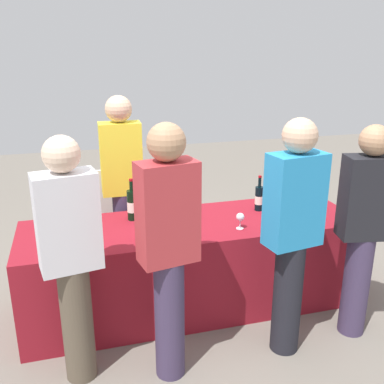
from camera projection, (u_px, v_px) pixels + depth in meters
The scene contains 20 objects.
ground_plane at pixel (192, 304), 3.64m from camera, with size 12.00×12.00×0.00m, color slate.
tasting_table at pixel (192, 264), 3.52m from camera, with size 2.61×0.78×0.72m, color maroon.
wine_bottle_0 at pixel (67, 213), 3.28m from camera, with size 0.08×0.08×0.32m.
wine_bottle_1 at pixel (80, 209), 3.34m from camera, with size 0.07×0.07×0.33m.
wine_bottle_2 at pixel (132, 205), 3.43m from camera, with size 0.08×0.08×0.33m.
wine_bottle_3 at pixel (172, 207), 3.40m from camera, with size 0.08×0.08×0.33m.
wine_bottle_4 at pixel (181, 204), 3.51m from camera, with size 0.07×0.07×0.29m.
wine_bottle_5 at pixel (259, 198), 3.64m from camera, with size 0.07×0.07×0.30m.
wine_bottle_6 at pixel (284, 194), 3.70m from camera, with size 0.07×0.07×0.32m.
wine_glass_0 at pixel (144, 226), 3.10m from camera, with size 0.07×0.07×0.14m.
wine_glass_1 at pixel (240, 218), 3.27m from camera, with size 0.06×0.06×0.12m.
wine_glass_2 at pixel (276, 213), 3.35m from camera, with size 0.06×0.06×0.13m.
wine_glass_3 at pixel (315, 208), 3.43m from camera, with size 0.08×0.08×0.15m.
ice_bucket at pixel (306, 199), 3.68m from camera, with size 0.19×0.19×0.17m, color silver.
server_pouring at pixel (122, 182), 3.77m from camera, with size 0.35×0.22×1.65m.
guest_0 at pixel (71, 254), 2.58m from camera, with size 0.38×0.25×1.57m.
guest_1 at pixel (168, 245), 2.59m from camera, with size 0.37×0.25×1.64m.
guest_2 at pixel (292, 231), 2.83m from camera, with size 0.38×0.25×1.62m.
guest_3 at pixel (364, 225), 3.03m from camera, with size 0.37×0.25×1.55m.
menu_board at pixel (88, 221), 4.09m from camera, with size 0.55×0.03×0.96m, color white.
Camera 1 is at (-0.85, -3.04, 2.03)m, focal length 41.22 mm.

